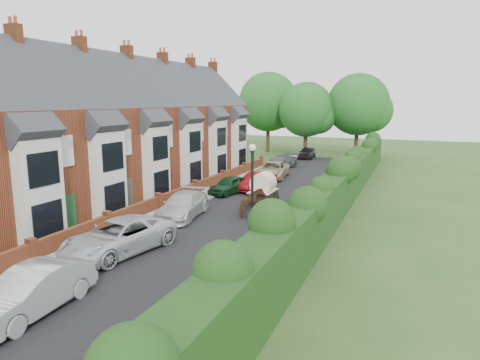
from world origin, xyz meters
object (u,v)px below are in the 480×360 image
at_px(car_silver_a, 32,291).
at_px(car_grey, 281,162).
at_px(car_silver_b, 119,237).
at_px(car_green, 230,185).
at_px(car_red, 256,181).
at_px(horse, 252,203).
at_px(car_black, 307,153).
at_px(horse_cart, 263,188).
at_px(lamppost, 252,187).
at_px(car_white, 183,205).
at_px(car_beige, 273,170).

distance_m(car_silver_a, car_grey, 32.79).
xyz_separation_m(car_silver_a, car_silver_b, (-0.96, 5.75, 0.02)).
xyz_separation_m(car_silver_a, car_green, (-1.40, 19.56, -0.10)).
relative_size(car_red, horse, 2.17).
height_order(car_silver_b, car_black, car_silver_b).
relative_size(car_silver_a, horse_cart, 1.40).
xyz_separation_m(lamppost, horse_cart, (-2.54, 8.78, -1.92)).
relative_size(lamppost, car_black, 1.23).
bearing_deg(car_white, car_silver_a, -91.99).
bearing_deg(car_white, car_green, 82.18).
distance_m(car_silver_a, car_black, 41.78).
xyz_separation_m(car_white, horse_cart, (3.81, 3.80, 0.64)).
relative_size(lamppost, car_silver_b, 0.91).
bearing_deg(car_silver_a, car_red, 87.38).
bearing_deg(car_white, lamppost, -46.37).
bearing_deg(horse, horse_cart, -80.77).
xyz_separation_m(car_white, horse, (3.81, 1.66, 0.10)).
bearing_deg(car_grey, car_red, -68.68).
bearing_deg(car_green, car_beige, 97.63).
relative_size(car_green, horse_cart, 1.19).
relative_size(lamppost, car_white, 1.01).
bearing_deg(horse_cart, car_black, 97.21).
bearing_deg(car_silver_a, horse_cart, 78.70).
distance_m(lamppost, car_silver_b, 6.66).
xyz_separation_m(car_green, horse_cart, (3.86, -3.42, 0.70)).
bearing_deg(car_silver_b, car_green, 102.30).
bearing_deg(car_black, car_silver_b, -92.82).
distance_m(car_white, car_green, 7.21).
bearing_deg(car_beige, car_grey, 92.99).
bearing_deg(lamppost, horse_cart, 106.10).
relative_size(car_silver_b, car_grey, 1.20).
distance_m(car_white, horse, 4.16).
distance_m(car_silver_a, horse, 14.22).
height_order(car_green, car_grey, car_grey).
relative_size(car_red, car_beige, 0.81).
xyz_separation_m(car_beige, car_black, (-0.32, 14.62, -0.03)).
bearing_deg(car_red, horse_cart, -54.67).
distance_m(car_red, horse_cart, 5.99).
bearing_deg(car_grey, car_green, -75.81).
xyz_separation_m(car_silver_b, horse_cart, (3.43, 10.39, 0.59)).
distance_m(car_black, horse, 27.97).
distance_m(car_red, car_black, 20.24).
xyz_separation_m(car_white, car_red, (1.35, 9.21, -0.03)).
bearing_deg(car_black, car_red, -90.32).
bearing_deg(car_black, car_green, -94.13).
distance_m(car_beige, car_black, 14.63).
bearing_deg(horse_cart, car_green, 138.52).
bearing_deg(horse, car_silver_a, 89.24).
relative_size(car_grey, horse_cart, 1.42).
bearing_deg(car_red, car_black, 103.06).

